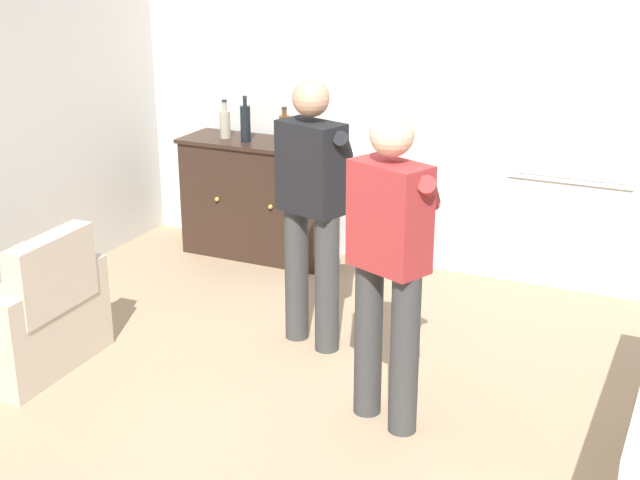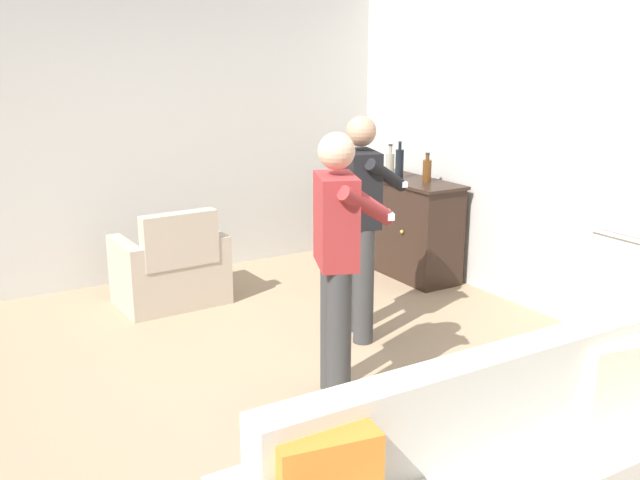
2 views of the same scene
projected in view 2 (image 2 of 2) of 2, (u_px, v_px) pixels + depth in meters
ground at (261, 385)px, 4.70m from camera, size 10.40×10.40×0.00m
wall_back_with_window at (561, 146)px, 5.63m from camera, size 5.20×0.15×2.80m
wall_side_left at (130, 132)px, 6.54m from camera, size 0.12×5.20×2.80m
armchair at (172, 272)px, 6.12m from camera, size 0.68×0.90×0.85m
sideboard_cabinet at (406, 226)px, 6.92m from camera, size 1.22×0.49×0.94m
bottle_wine_green at (390, 163)px, 6.99m from camera, size 0.08×0.08×0.30m
bottle_liquor_amber at (399, 163)px, 6.78m from camera, size 0.08×0.08×0.35m
bottle_spirits_clear at (427, 170)px, 6.61m from camera, size 0.08×0.08×0.27m
person_standing_left at (361, 217)px, 5.27m from camera, size 0.53×0.52×1.68m
person_standing_right at (338, 255)px, 4.30m from camera, size 0.52×0.52×1.68m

